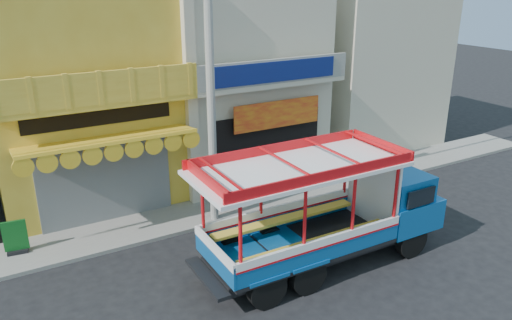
{
  "coord_description": "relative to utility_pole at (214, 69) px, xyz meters",
  "views": [
    {
      "loc": [
        -7.21,
        -10.19,
        7.6
      ],
      "look_at": [
        0.12,
        2.5,
        2.22
      ],
      "focal_mm": 35.0,
      "sensor_mm": 36.0,
      "label": 1
    }
  ],
  "objects": [
    {
      "name": "potted_plant_c",
      "position": [
        5.39,
        1.39,
        -4.34
      ],
      "size": [
        0.87,
        0.87,
        1.14
      ],
      "primitive_type": "imported",
      "rotation": [
        0.0,
        0.0,
        4.19
      ],
      "color": "#195819",
      "rests_on": "sidewalk"
    },
    {
      "name": "green_sign",
      "position": [
        -6.02,
        0.86,
        -4.49
      ],
      "size": [
        0.66,
        0.37,
        1.01
      ],
      "color": "black",
      "rests_on": "sidewalk"
    },
    {
      "name": "songthaew_truck",
      "position": [
        1.89,
        -3.83,
        -3.41
      ],
      "size": [
        7.24,
        2.51,
        3.37
      ],
      "color": "black",
      "rests_on": "ground"
    },
    {
      "name": "shophouse_left",
      "position": [
        -3.15,
        4.66,
        -0.92
      ],
      "size": [
        6.0,
        7.5,
        8.24
      ],
      "color": "gold",
      "rests_on": "ground"
    },
    {
      "name": "filler_building_right",
      "position": [
        9.85,
        4.7,
        -1.23
      ],
      "size": [
        6.0,
        6.0,
        7.6
      ],
      "primitive_type": "cube",
      "color": "beige",
      "rests_on": "ground"
    },
    {
      "name": "potted_plant_a",
      "position": [
        3.38,
        1.04,
        -4.48
      ],
      "size": [
        1.02,
        1.01,
        0.86
      ],
      "primitive_type": "imported",
      "rotation": [
        0.0,
        0.0,
        0.73
      ],
      "color": "#195819",
      "rests_on": "sidewalk"
    },
    {
      "name": "potted_plant_b",
      "position": [
        4.17,
        0.67,
        -4.45
      ],
      "size": [
        0.62,
        0.65,
        0.92
      ],
      "primitive_type": "imported",
      "rotation": [
        0.0,
        0.0,
        2.13
      ],
      "color": "#195819",
      "rests_on": "sidewalk"
    },
    {
      "name": "utility_pole",
      "position": [
        0.0,
        0.0,
        0.0
      ],
      "size": [
        28.0,
        0.26,
        9.0
      ],
      "color": "gray",
      "rests_on": "ground"
    },
    {
      "name": "sidewalk",
      "position": [
        0.85,
        0.7,
        -4.97
      ],
      "size": [
        30.0,
        2.0,
        0.12
      ],
      "primitive_type": "cube",
      "color": "slate",
      "rests_on": "ground"
    },
    {
      "name": "shophouse_right",
      "position": [
        2.85,
        4.66,
        -0.93
      ],
      "size": [
        6.0,
        6.75,
        8.24
      ],
      "color": "beige",
      "rests_on": "ground"
    },
    {
      "name": "party_pilaster",
      "position": [
        -0.15,
        1.55,
        -1.03
      ],
      "size": [
        0.35,
        0.3,
        8.0
      ],
      "primitive_type": "cube",
      "color": "beige",
      "rests_on": "ground"
    },
    {
      "name": "ground",
      "position": [
        0.85,
        -3.3,
        -5.03
      ],
      "size": [
        90.0,
        90.0,
        0.0
      ],
      "primitive_type": "plane",
      "color": "black",
      "rests_on": "ground"
    }
  ]
}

